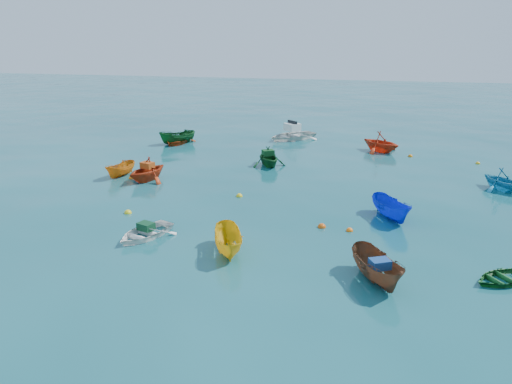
# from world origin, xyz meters

# --- Properties ---
(ground) EXTENTS (160.00, 160.00, 0.00)m
(ground) POSITION_xyz_m (0.00, 0.00, 0.00)
(ground) COLOR #0A444C
(ground) RESTS_ON ground
(dinghy_white_near) EXTENTS (2.92, 3.40, 0.60)m
(dinghy_white_near) POSITION_xyz_m (-3.54, -1.27, 0.00)
(dinghy_white_near) COLOR white
(dinghy_white_near) RESTS_ON ground
(sampan_brown_mid) EXTENTS (2.47, 3.30, 1.20)m
(sampan_brown_mid) POSITION_xyz_m (6.42, -3.15, 0.00)
(sampan_brown_mid) COLOR brown
(sampan_brown_mid) RESTS_ON ground
(dinghy_orange_w) EXTENTS (3.30, 3.56, 1.53)m
(dinghy_orange_w) POSITION_xyz_m (-7.27, 6.98, 0.00)
(dinghy_orange_w) COLOR red
(dinghy_orange_w) RESTS_ON ground
(sampan_yellow_mid) EXTENTS (2.09, 3.17, 1.15)m
(sampan_yellow_mid) POSITION_xyz_m (0.55, -2.04, 0.00)
(sampan_yellow_mid) COLOR gold
(sampan_yellow_mid) RESTS_ON ground
(dinghy_green_e) EXTENTS (2.90, 2.72, 0.49)m
(dinghy_green_e) POSITION_xyz_m (10.87, -2.09, 0.00)
(dinghy_green_e) COLOR #135420
(dinghy_green_e) RESTS_ON ground
(dinghy_cyan_se) EXTENTS (3.32, 3.41, 1.37)m
(dinghy_cyan_se) POSITION_xyz_m (13.28, 9.92, 0.00)
(dinghy_cyan_se) COLOR teal
(dinghy_cyan_se) RESTS_ON ground
(sampan_orange_n) EXTENTS (1.42, 2.69, 0.99)m
(sampan_orange_n) POSITION_xyz_m (-9.31, 7.48, 0.00)
(sampan_orange_n) COLOR orange
(sampan_orange_n) RESTS_ON ground
(dinghy_green_n) EXTENTS (3.37, 3.49, 1.41)m
(dinghy_green_n) POSITION_xyz_m (-0.84, 12.15, 0.00)
(dinghy_green_n) COLOR #124F20
(dinghy_green_n) RESTS_ON ground
(sampan_blue_far) EXTENTS (2.40, 3.13, 1.14)m
(sampan_blue_far) POSITION_xyz_m (7.04, 3.63, 0.00)
(sampan_blue_far) COLOR #102CD3
(sampan_blue_far) RESTS_ON ground
(dinghy_red_far) EXTENTS (2.50, 3.38, 0.67)m
(dinghy_red_far) POSITION_xyz_m (-9.57, 17.49, 0.00)
(dinghy_red_far) COLOR #A0340D
(dinghy_red_far) RESTS_ON ground
(dinghy_orange_far) EXTENTS (4.14, 4.05, 1.65)m
(dinghy_orange_far) POSITION_xyz_m (6.52, 18.32, 0.00)
(dinghy_orange_far) COLOR red
(dinghy_orange_far) RESTS_ON ground
(sampan_green_far) EXTENTS (3.04, 2.93, 1.19)m
(sampan_green_far) POSITION_xyz_m (-9.53, 17.42, 0.00)
(sampan_green_far) COLOR #135220
(sampan_green_far) RESTS_ON ground
(motorboat_white) EXTENTS (5.25, 5.31, 1.50)m
(motorboat_white) POSITION_xyz_m (-0.76, 21.32, 0.00)
(motorboat_white) COLOR silver
(motorboat_white) RESTS_ON ground
(tarp_green_a) EXTENTS (0.82, 0.72, 0.33)m
(tarp_green_a) POSITION_xyz_m (-3.50, -1.17, 0.46)
(tarp_green_a) COLOR #0F3F23
(tarp_green_a) RESTS_ON dinghy_white_near
(tarp_blue_a) EXTENTS (0.85, 0.78, 0.33)m
(tarp_blue_a) POSITION_xyz_m (6.49, -3.28, 0.77)
(tarp_blue_a) COLOR navy
(tarp_blue_a) RESTS_ON sampan_brown_mid
(tarp_orange_a) EXTENTS (0.89, 0.78, 0.36)m
(tarp_orange_a) POSITION_xyz_m (-7.26, 7.02, 0.95)
(tarp_orange_a) COLOR #B74412
(tarp_orange_a) RESTS_ON dinghy_orange_w
(tarp_green_b) EXTENTS (0.94, 0.88, 0.37)m
(tarp_green_b) POSITION_xyz_m (-0.89, 12.24, 0.89)
(tarp_green_b) COLOR #11471D
(tarp_green_b) RESTS_ON dinghy_green_n
(buoy_ye_a) EXTENTS (0.37, 0.37, 0.37)m
(buoy_ye_a) POSITION_xyz_m (-5.70, 1.33, 0.00)
(buoy_ye_a) COLOR yellow
(buoy_ye_a) RESTS_ON ground
(buoy_or_b) EXTENTS (0.32, 0.32, 0.32)m
(buoy_or_b) POSITION_xyz_m (5.20, 1.53, 0.00)
(buoy_or_b) COLOR orange
(buoy_or_b) RESTS_ON ground
(buoy_or_c) EXTENTS (0.33, 0.33, 0.33)m
(buoy_or_c) POSITION_xyz_m (-8.42, 7.08, 0.00)
(buoy_or_c) COLOR orange
(buoy_or_c) RESTS_ON ground
(buoy_ye_c) EXTENTS (0.36, 0.36, 0.36)m
(buoy_ye_c) POSITION_xyz_m (-1.00, 5.21, 0.00)
(buoy_ye_c) COLOR yellow
(buoy_ye_c) RESTS_ON ground
(buoy_or_d) EXTENTS (0.38, 0.38, 0.38)m
(buoy_or_d) POSITION_xyz_m (3.92, 1.68, 0.00)
(buoy_or_d) COLOR #D4500B
(buoy_or_d) RESTS_ON ground
(buoy_ye_d) EXTENTS (0.32, 0.32, 0.32)m
(buoy_ye_d) POSITION_xyz_m (-10.23, 9.68, 0.00)
(buoy_ye_d) COLOR gold
(buoy_ye_d) RESTS_ON ground
(buoy_or_e) EXTENTS (0.34, 0.34, 0.34)m
(buoy_or_e) POSITION_xyz_m (8.67, 17.13, 0.00)
(buoy_or_e) COLOR orange
(buoy_or_e) RESTS_ON ground
(buoy_ye_e) EXTENTS (0.31, 0.31, 0.31)m
(buoy_ye_e) POSITION_xyz_m (13.08, 16.03, 0.00)
(buoy_ye_e) COLOR gold
(buoy_ye_e) RESTS_ON ground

